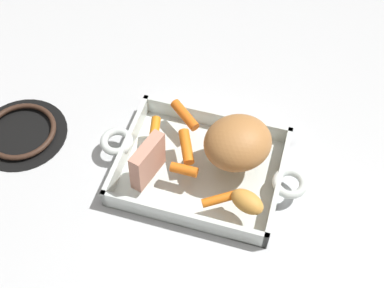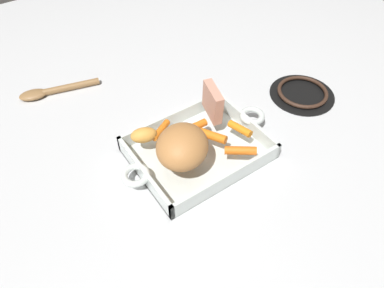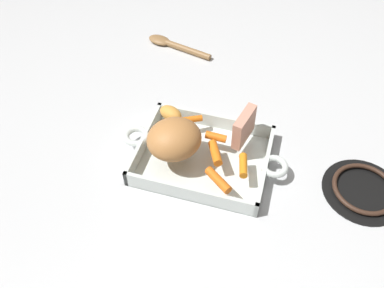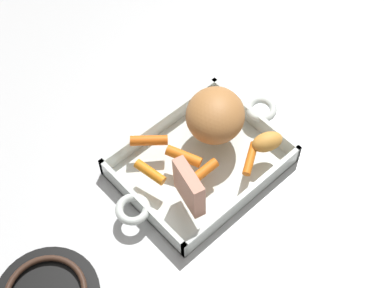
{
  "view_description": "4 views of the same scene",
  "coord_description": "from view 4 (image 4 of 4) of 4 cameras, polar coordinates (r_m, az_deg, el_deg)",
  "views": [
    {
      "loc": [
        0.13,
        -0.5,
        0.8
      ],
      "look_at": [
        -0.02,
        0.01,
        0.07
      ],
      "focal_mm": 47.43,
      "sensor_mm": 36.0,
      "label": 1
    },
    {
      "loc": [
        0.33,
        0.45,
        0.64
      ],
      "look_at": [
        0.03,
        0.01,
        0.06
      ],
      "focal_mm": 33.44,
      "sensor_mm": 36.0,
      "label": 2
    },
    {
      "loc": [
        -0.14,
        0.57,
        0.73
      ],
      "look_at": [
        0.02,
        0.02,
        0.07
      ],
      "focal_mm": 36.92,
      "sensor_mm": 36.0,
      "label": 3
    },
    {
      "loc": [
        -0.41,
        -0.42,
        0.92
      ],
      "look_at": [
        -0.01,
        0.02,
        0.06
      ],
      "focal_mm": 53.01,
      "sensor_mm": 36.0,
      "label": 4
    }
  ],
  "objects": [
    {
      "name": "baby_carrot_center_right",
      "position": [
        1.04,
        5.9,
        -1.47
      ],
      "size": [
        0.07,
        0.05,
        0.02
      ],
      "primitive_type": "cylinder",
      "rotation": [
        1.49,
        0.0,
        2.11
      ],
      "color": "orange",
      "rests_on": "roasting_dish"
    },
    {
      "name": "baby_carrot_northwest",
      "position": [
        1.04,
        -0.83,
        -1.24
      ],
      "size": [
        0.05,
        0.07,
        0.03
      ],
      "primitive_type": "cylinder",
      "rotation": [
        1.67,
        0.0,
        0.44
      ],
      "color": "orange",
      "rests_on": "roasting_dish"
    },
    {
      "name": "potato_near_roast",
      "position": [
        1.05,
        7.58,
        0.22
      ],
      "size": [
        0.07,
        0.06,
        0.03
      ],
      "primitive_type": "ellipsoid",
      "rotation": [
        0.0,
        0.0,
        5.92
      ],
      "color": "gold",
      "rests_on": "roasting_dish"
    },
    {
      "name": "roast_slice_thick",
      "position": [
        0.97,
        -0.3,
        -4.36
      ],
      "size": [
        0.04,
        0.09,
        0.08
      ],
      "primitive_type": "cube",
      "rotation": [
        0.05,
        0.0,
        2.89
      ],
      "color": "tan",
      "rests_on": "roasting_dish"
    },
    {
      "name": "baby_carrot_short",
      "position": [
        1.02,
        -4.25,
        -2.84
      ],
      "size": [
        0.03,
        0.07,
        0.02
      ],
      "primitive_type": "cylinder",
      "rotation": [
        1.48,
        0.0,
        3.34
      ],
      "color": "orange",
      "rests_on": "roasting_dish"
    },
    {
      "name": "baby_carrot_southeast",
      "position": [
        1.02,
        1.41,
        -2.6
      ],
      "size": [
        0.05,
        0.02,
        0.02
      ],
      "primitive_type": "cylinder",
      "rotation": [
        1.54,
        0.0,
        1.56
      ],
      "color": "orange",
      "rests_on": "roasting_dish"
    },
    {
      "name": "ground_plane",
      "position": [
        1.09,
        0.87,
        -2.27
      ],
      "size": [
        2.09,
        2.09,
        0.0
      ],
      "primitive_type": "plane",
      "color": "silver"
    },
    {
      "name": "baby_carrot_northeast",
      "position": [
        1.06,
        -4.36,
        0.36
      ],
      "size": [
        0.07,
        0.06,
        0.02
      ],
      "primitive_type": "cylinder",
      "rotation": [
        1.51,
        0.0,
        4.03
      ],
      "color": "orange",
      "rests_on": "roasting_dish"
    },
    {
      "name": "roasting_dish",
      "position": [
        1.07,
        0.88,
        -1.87
      ],
      "size": [
        0.39,
        0.24,
        0.04
      ],
      "color": "silver",
      "rests_on": "ground_plane"
    },
    {
      "name": "pork_roast",
      "position": [
        1.05,
        2.36,
        2.92
      ],
      "size": [
        0.16,
        0.16,
        0.08
      ],
      "primitive_type": "ellipsoid",
      "rotation": [
        0.0,
        0.0,
        5.39
      ],
      "color": "#B4763F",
      "rests_on": "roasting_dish"
    }
  ]
}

